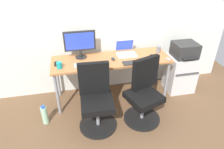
# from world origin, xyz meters

# --- Properties ---
(ground_plane) EXTENTS (5.28, 5.28, 0.00)m
(ground_plane) POSITION_xyz_m (0.00, 0.00, 0.00)
(ground_plane) COLOR brown
(back_wall) EXTENTS (4.40, 0.04, 2.60)m
(back_wall) POSITION_xyz_m (0.00, 0.37, 1.30)
(back_wall) COLOR silver
(back_wall) RESTS_ON ground
(desk) EXTENTS (1.85, 0.59, 0.74)m
(desk) POSITION_xyz_m (0.00, 0.00, 0.67)
(desk) COLOR #B77542
(desk) RESTS_ON ground
(office_chair_left) EXTENTS (0.54, 0.54, 0.94)m
(office_chair_left) POSITION_xyz_m (-0.34, -0.58, 0.42)
(office_chair_left) COLOR black
(office_chair_left) RESTS_ON ground
(office_chair_right) EXTENTS (0.56, 0.56, 0.94)m
(office_chair_right) POSITION_xyz_m (0.35, -0.58, 0.42)
(office_chair_right) COLOR black
(office_chair_right) RESTS_ON ground
(side_cabinet) EXTENTS (0.47, 0.42, 0.66)m
(side_cabinet) POSITION_xyz_m (1.24, -0.02, 0.33)
(side_cabinet) COLOR silver
(side_cabinet) RESTS_ON ground
(printer) EXTENTS (0.38, 0.40, 0.24)m
(printer) POSITION_xyz_m (1.24, -0.02, 0.78)
(printer) COLOR #2D2D2D
(printer) RESTS_ON side_cabinet
(water_bottle_on_floor) EXTENTS (0.09, 0.09, 0.31)m
(water_bottle_on_floor) POSITION_xyz_m (-1.08, -0.41, 0.15)
(water_bottle_on_floor) COLOR #A5D8B2
(water_bottle_on_floor) RESTS_ON ground
(desktop_monitor) EXTENTS (0.48, 0.18, 0.43)m
(desktop_monitor) POSITION_xyz_m (-0.46, 0.15, 0.99)
(desktop_monitor) COLOR #262626
(desktop_monitor) RESTS_ON desk
(open_laptop) EXTENTS (0.31, 0.28, 0.22)m
(open_laptop) POSITION_xyz_m (0.27, 0.13, 0.79)
(open_laptop) COLOR silver
(open_laptop) RESTS_ON desk
(keyboard_by_monitor) EXTENTS (0.34, 0.12, 0.02)m
(keyboard_by_monitor) POSITION_xyz_m (-0.42, -0.13, 0.75)
(keyboard_by_monitor) COLOR #B7B7B7
(keyboard_by_monitor) RESTS_ON desk
(keyboard_by_laptop) EXTENTS (0.34, 0.12, 0.02)m
(keyboard_by_laptop) POSITION_xyz_m (0.30, -0.21, 0.75)
(keyboard_by_laptop) COLOR #2D2D2D
(keyboard_by_laptop) RESTS_ON desk
(mouse_by_monitor) EXTENTS (0.06, 0.10, 0.03)m
(mouse_by_monitor) POSITION_xyz_m (0.85, -0.22, 0.75)
(mouse_by_monitor) COLOR #B7B7B7
(mouse_by_monitor) RESTS_ON desk
(mouse_by_laptop) EXTENTS (0.06, 0.10, 0.03)m
(mouse_by_laptop) POSITION_xyz_m (0.02, -0.04, 0.75)
(mouse_by_laptop) COLOR #2D2D2D
(mouse_by_laptop) RESTS_ON desk
(coffee_mug) EXTENTS (0.08, 0.08, 0.09)m
(coffee_mug) POSITION_xyz_m (-0.79, -0.13, 0.78)
(coffee_mug) COLOR teal
(coffee_mug) RESTS_ON desk
(pen_cup) EXTENTS (0.07, 0.07, 0.10)m
(pen_cup) POSITION_xyz_m (0.81, 0.07, 0.79)
(pen_cup) COLOR slate
(pen_cup) RESTS_ON desk
(phone_near_laptop) EXTENTS (0.07, 0.14, 0.01)m
(phone_near_laptop) POSITION_xyz_m (-0.83, -0.00, 0.74)
(phone_near_laptop) COLOR black
(phone_near_laptop) RESTS_ON desk
(phone_near_monitor) EXTENTS (0.07, 0.14, 0.01)m
(phone_near_monitor) POSITION_xyz_m (0.67, -0.07, 0.74)
(phone_near_monitor) COLOR black
(phone_near_monitor) RESTS_ON desk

